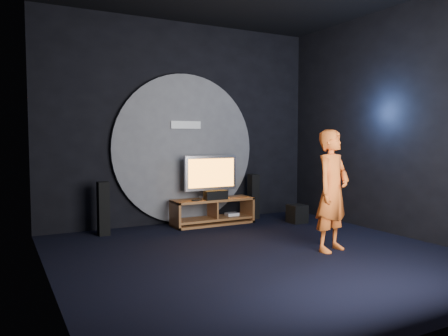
{
  "coord_description": "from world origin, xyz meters",
  "views": [
    {
      "loc": [
        -2.97,
        -4.65,
        1.5
      ],
      "look_at": [
        0.04,
        1.05,
        1.05
      ],
      "focal_mm": 35.0,
      "sensor_mm": 36.0,
      "label": 1
    }
  ],
  "objects_px": {
    "tv": "(211,175)",
    "tower_speaker_left": "(103,209)",
    "media_console": "(213,213)",
    "tower_speaker_right": "(253,196)",
    "subwoofer": "(297,214)",
    "player": "(332,191)"
  },
  "relations": [
    {
      "from": "tower_speaker_left",
      "to": "tower_speaker_right",
      "type": "distance_m",
      "value": 2.77
    },
    {
      "from": "tower_speaker_left",
      "to": "tower_speaker_right",
      "type": "height_order",
      "value": "same"
    },
    {
      "from": "tower_speaker_right",
      "to": "subwoofer",
      "type": "distance_m",
      "value": 0.89
    },
    {
      "from": "media_console",
      "to": "player",
      "type": "distance_m",
      "value": 2.47
    },
    {
      "from": "tv",
      "to": "tower_speaker_right",
      "type": "distance_m",
      "value": 1.02
    },
    {
      "from": "tower_speaker_left",
      "to": "tower_speaker_right",
      "type": "bearing_deg",
      "value": 2.35
    },
    {
      "from": "tv",
      "to": "player",
      "type": "relative_size",
      "value": 0.6
    },
    {
      "from": "tower_speaker_right",
      "to": "player",
      "type": "distance_m",
      "value": 2.51
    },
    {
      "from": "media_console",
      "to": "tower_speaker_right",
      "type": "xyz_separation_m",
      "value": [
        0.91,
        0.15,
        0.22
      ]
    },
    {
      "from": "tower_speaker_right",
      "to": "player",
      "type": "relative_size",
      "value": 0.51
    },
    {
      "from": "subwoofer",
      "to": "tower_speaker_right",
      "type": "bearing_deg",
      "value": 122.86
    },
    {
      "from": "tv",
      "to": "tower_speaker_right",
      "type": "xyz_separation_m",
      "value": [
        0.92,
        0.08,
        -0.44
      ]
    },
    {
      "from": "media_console",
      "to": "tv",
      "type": "relative_size",
      "value": 1.48
    },
    {
      "from": "tower_speaker_right",
      "to": "player",
      "type": "bearing_deg",
      "value": -96.97
    },
    {
      "from": "media_console",
      "to": "tv",
      "type": "height_order",
      "value": "tv"
    },
    {
      "from": "tv",
      "to": "tower_speaker_left",
      "type": "xyz_separation_m",
      "value": [
        -1.86,
        -0.03,
        -0.44
      ]
    },
    {
      "from": "tower_speaker_left",
      "to": "subwoofer",
      "type": "xyz_separation_m",
      "value": [
        3.24,
        -0.6,
        -0.25
      ]
    },
    {
      "from": "media_console",
      "to": "tower_speaker_right",
      "type": "relative_size",
      "value": 1.74
    },
    {
      "from": "tv",
      "to": "tower_speaker_right",
      "type": "relative_size",
      "value": 1.18
    },
    {
      "from": "tv",
      "to": "tower_speaker_left",
      "type": "height_order",
      "value": "tv"
    },
    {
      "from": "tower_speaker_left",
      "to": "subwoofer",
      "type": "distance_m",
      "value": 3.3
    },
    {
      "from": "tower_speaker_right",
      "to": "player",
      "type": "xyz_separation_m",
      "value": [
        -0.3,
        -2.46,
        0.39
      ]
    }
  ]
}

